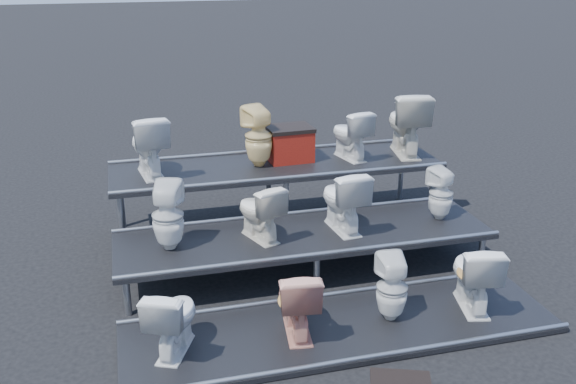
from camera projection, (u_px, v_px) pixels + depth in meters
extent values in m
plane|color=black|center=(304.00, 269.00, 7.38)|extent=(80.00, 80.00, 0.00)
cube|color=black|center=(341.00, 328.00, 6.19)|extent=(4.20, 1.20, 0.06)
cube|color=black|center=(304.00, 251.00, 7.30)|extent=(4.20, 1.20, 0.46)
cube|color=black|center=(277.00, 195.00, 8.40)|extent=(4.20, 1.20, 0.86)
imported|color=silver|center=(173.00, 318.00, 5.69)|extent=(0.61, 0.74, 0.66)
imported|color=tan|center=(297.00, 300.00, 5.95)|extent=(0.47, 0.72, 0.69)
imported|color=silver|center=(392.00, 288.00, 6.18)|extent=(0.33, 0.33, 0.68)
imported|color=silver|center=(474.00, 274.00, 6.38)|extent=(0.56, 0.78, 0.73)
imported|color=silver|center=(168.00, 216.00, 6.73)|extent=(0.42, 0.43, 0.74)
imported|color=beige|center=(259.00, 211.00, 6.98)|extent=(0.55, 0.71, 0.64)
imported|color=silver|center=(343.00, 199.00, 7.19)|extent=(0.47, 0.75, 0.73)
imported|color=silver|center=(441.00, 194.00, 7.50)|extent=(0.35, 0.36, 0.62)
imported|color=silver|center=(148.00, 145.00, 7.73)|extent=(0.52, 0.80, 0.76)
imported|color=#F6DA90|center=(258.00, 136.00, 8.05)|extent=(0.44, 0.45, 0.77)
imported|color=silver|center=(350.00, 134.00, 8.37)|extent=(0.50, 0.71, 0.66)
imported|color=beige|center=(406.00, 123.00, 8.52)|extent=(0.61, 0.91, 0.86)
cube|color=#9F2311|center=(289.00, 145.00, 8.34)|extent=(0.58, 0.47, 0.40)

